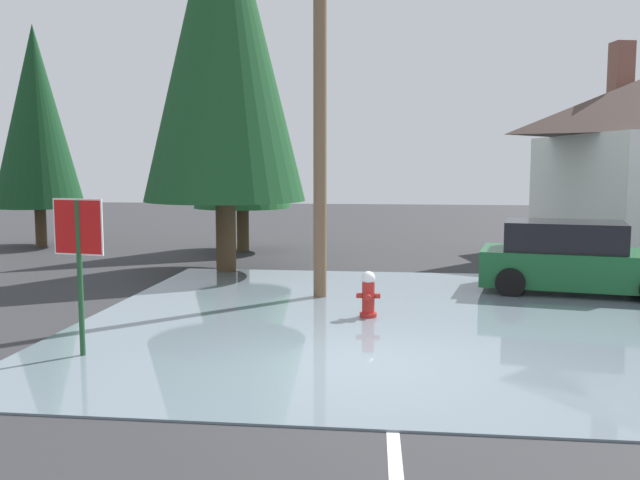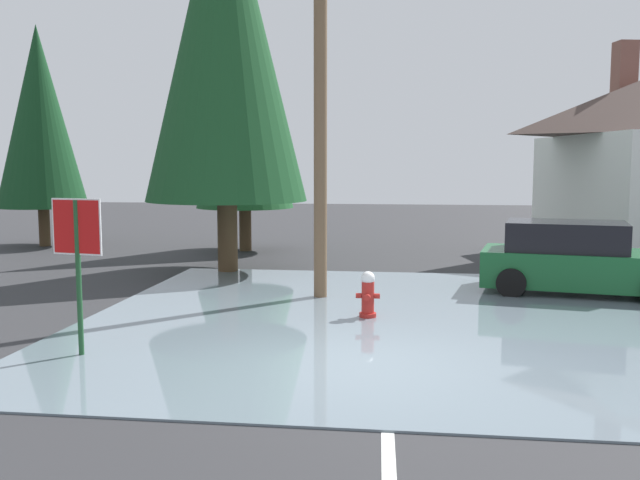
% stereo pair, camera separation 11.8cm
% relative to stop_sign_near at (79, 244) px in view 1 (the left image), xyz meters
% --- Properties ---
extents(ground_plane, '(80.00, 80.00, 0.10)m').
position_rel_stop_sign_near_xyz_m(ground_plane, '(4.22, 0.07, -1.76)').
color(ground_plane, '#2D2D30').
extents(flood_puddle, '(13.36, 10.93, 0.03)m').
position_rel_stop_sign_near_xyz_m(flood_puddle, '(5.62, 3.08, -1.70)').
color(flood_puddle, slate).
rests_on(flood_puddle, ground).
extents(lane_stop_bar, '(3.25, 0.48, 0.01)m').
position_rel_stop_sign_near_xyz_m(lane_stop_bar, '(3.30, -1.47, -1.71)').
color(lane_stop_bar, silver).
rests_on(lane_stop_bar, ground).
extents(stop_sign_near, '(0.82, 0.17, 2.38)m').
position_rel_stop_sign_near_xyz_m(stop_sign_near, '(0.00, 0.00, 0.00)').
color(stop_sign_near, '#1E4C28').
rests_on(stop_sign_near, ground).
extents(fire_hydrant, '(0.45, 0.38, 0.89)m').
position_rel_stop_sign_near_xyz_m(fire_hydrant, '(4.12, 3.11, -1.27)').
color(fire_hydrant, '#AD231E').
rests_on(fire_hydrant, ground).
extents(utility_pole, '(1.60, 0.28, 8.93)m').
position_rel_stop_sign_near_xyz_m(utility_pole, '(2.98, 4.98, 2.93)').
color(utility_pole, brown).
rests_on(utility_pole, ground).
extents(parked_car, '(4.50, 2.74, 1.61)m').
position_rel_stop_sign_near_xyz_m(parked_car, '(8.57, 6.20, -0.94)').
color(parked_car, '#195B2D').
rests_on(parked_car, ground).
extents(pine_tree_tall_left, '(3.05, 3.05, 7.64)m').
position_rel_stop_sign_near_xyz_m(pine_tree_tall_left, '(-7.86, 13.16, 2.78)').
color(pine_tree_tall_left, '#4C3823').
rests_on(pine_tree_tall_left, ground).
extents(pine_tree_mid_left, '(3.21, 3.21, 8.02)m').
position_rel_stop_sign_near_xyz_m(pine_tree_mid_left, '(-0.52, 12.73, 3.01)').
color(pine_tree_mid_left, '#4C3823').
rests_on(pine_tree_mid_left, ground).
extents(pine_tree_short_left, '(4.24, 4.24, 10.60)m').
position_rel_stop_sign_near_xyz_m(pine_tree_short_left, '(0.07, 8.25, 4.53)').
color(pine_tree_short_left, '#4C3823').
rests_on(pine_tree_short_left, ground).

